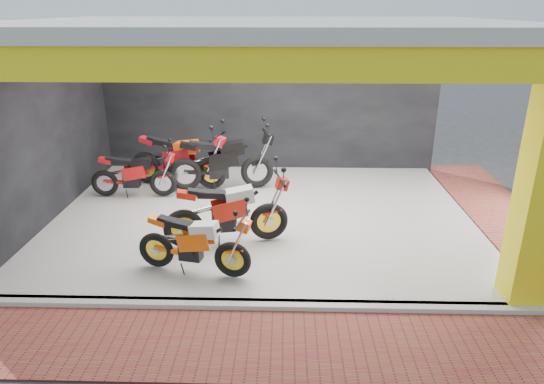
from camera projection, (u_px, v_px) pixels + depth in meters
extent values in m
plane|color=#2D2D30|center=(257.00, 271.00, 7.66)|extent=(80.00, 80.00, 0.00)
cube|color=silver|center=(263.00, 217.00, 9.51)|extent=(8.00, 6.00, 0.10)
cube|color=beige|center=(261.00, 26.00, 8.24)|extent=(8.40, 6.40, 0.20)
cube|color=black|center=(268.00, 102.00, 11.80)|extent=(8.20, 0.20, 3.50)
cube|color=black|center=(42.00, 131.00, 9.01)|extent=(0.20, 6.20, 3.50)
cube|color=yellow|center=(542.00, 186.00, 6.24)|extent=(0.50, 0.50, 3.50)
cube|color=yellow|center=(249.00, 63.00, 5.55)|extent=(8.40, 0.30, 0.40)
cube|color=yellow|center=(496.00, 45.00, 8.25)|extent=(0.30, 6.40, 0.40)
cube|color=silver|center=(253.00, 305.00, 6.69)|extent=(8.00, 0.20, 0.10)
cube|color=maroon|center=(249.00, 344.00, 5.98)|extent=(9.00, 1.40, 0.03)
cube|color=maroon|center=(509.00, 221.00, 9.40)|extent=(1.40, 7.00, 0.03)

